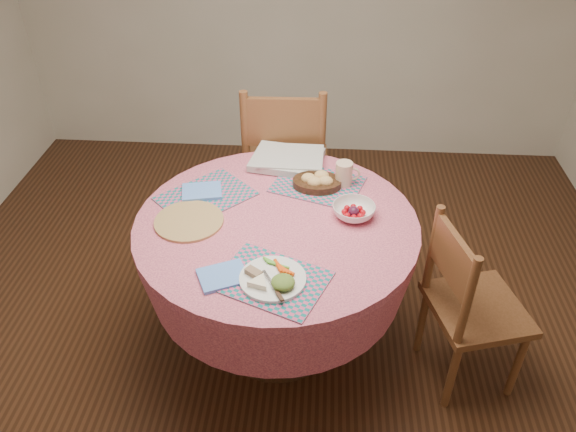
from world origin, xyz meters
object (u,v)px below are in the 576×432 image
chair_back (285,164)px  dinner_plate (275,278)px  chair_right (468,304)px  latte_mug (344,174)px  dining_table (277,255)px  fruit_bowl (354,211)px  bread_bowl (317,181)px  wicker_trivet (189,221)px

chair_back → dinner_plate: size_ratio=4.15×
chair_back → chair_right: bearing=130.4°
chair_back → latte_mug: 0.66m
chair_right → latte_mug: 0.80m
latte_mug → dining_table: bearing=-133.6°
dinner_plate → fruit_bowl: 0.54m
dining_table → bread_bowl: (0.17, 0.28, 0.23)m
chair_right → wicker_trivet: size_ratio=2.92×
fruit_bowl → bread_bowl: bearing=126.6°
dining_table → chair_back: bearing=91.8°
dinner_plate → wicker_trivet: bearing=138.7°
dining_table → fruit_bowl: size_ratio=5.29×
dining_table → bread_bowl: bearing=59.1°
latte_mug → fruit_bowl: latte_mug is taller
wicker_trivet → latte_mug: size_ratio=2.56×
chair_back → bread_bowl: bearing=108.2°
dining_table → chair_right: 0.87m
chair_right → chair_back: chair_back is taller
dining_table → chair_right: size_ratio=1.42×
chair_back → dinner_plate: (0.05, -1.21, 0.22)m
dining_table → wicker_trivet: wicker_trivet is taller
dining_table → dinner_plate: size_ratio=4.87×
wicker_trivet → latte_mug: bearing=27.0°
chair_right → chair_back: (-0.87, 0.97, 0.09)m
dining_table → dinner_plate: bearing=-86.1°
chair_right → wicker_trivet: bearing=69.2°
wicker_trivet → chair_back: bearing=67.6°
dining_table → dinner_plate: (0.03, -0.39, 0.22)m
chair_back → bread_bowl: size_ratio=4.59×
dinner_plate → bread_bowl: (0.14, 0.67, 0.01)m
chair_right → latte_mug: bearing=34.9°
fruit_bowl → latte_mug: bearing=98.8°
chair_right → latte_mug: (-0.55, 0.46, 0.36)m
dinner_plate → fruit_bowl: size_ratio=1.09×
chair_right → fruit_bowl: chair_right is taller
dining_table → fruit_bowl: bearing=9.9°
wicker_trivet → bread_bowl: size_ratio=1.30×
chair_right → dinner_plate: (-0.82, -0.24, 0.32)m
dining_table → latte_mug: size_ratio=10.60×
dining_table → chair_right: (0.85, -0.15, -0.10)m
chair_back → latte_mug: chair_back is taller
dining_table → chair_back: 0.82m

